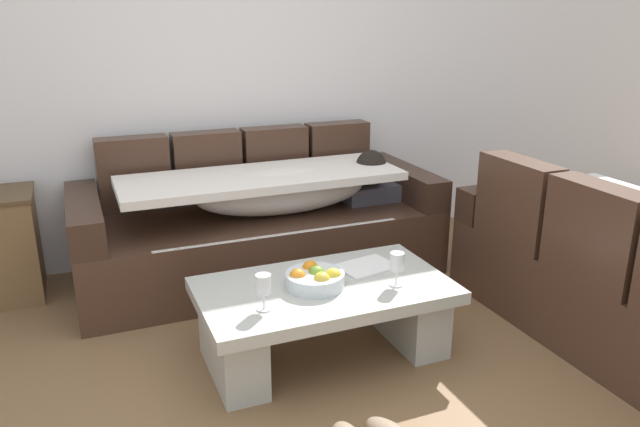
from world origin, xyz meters
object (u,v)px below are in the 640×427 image
object	(u,v)px
wine_glass_near_right	(397,263)
open_magazine	(367,266)
coffee_table	(324,311)
wine_glass_near_left	(263,286)
fruit_bowl	(315,278)
couch_along_wall	(263,224)

from	to	relation	value
wine_glass_near_right	open_magazine	distance (m)	0.27
coffee_table	wine_glass_near_right	distance (m)	0.43
coffee_table	wine_glass_near_left	world-z (taller)	wine_glass_near_left
wine_glass_near_left	open_magazine	world-z (taller)	wine_glass_near_left
wine_glass_near_left	wine_glass_near_right	distance (m)	0.66
wine_glass_near_right	wine_glass_near_left	bearing A→B (deg)	-179.85
wine_glass_near_right	coffee_table	bearing A→B (deg)	156.54
fruit_bowl	open_magazine	xyz separation A→B (m)	(0.33, 0.11, -0.04)
couch_along_wall	coffee_table	world-z (taller)	couch_along_wall
couch_along_wall	wine_glass_near_left	size ratio (longest dim) A/B	13.45
open_magazine	coffee_table	bearing A→B (deg)	-169.03
couch_along_wall	open_magazine	world-z (taller)	couch_along_wall
couch_along_wall	open_magazine	distance (m)	1.02
coffee_table	wine_glass_near_left	distance (m)	0.45
wine_glass_near_left	wine_glass_near_right	world-z (taller)	same
couch_along_wall	wine_glass_near_right	bearing A→B (deg)	-77.37
wine_glass_near_right	couch_along_wall	bearing A→B (deg)	102.63
fruit_bowl	wine_glass_near_right	distance (m)	0.39
coffee_table	fruit_bowl	xyz separation A→B (m)	(-0.05, -0.00, 0.18)
coffee_table	fruit_bowl	world-z (taller)	fruit_bowl
coffee_table	couch_along_wall	bearing A→B (deg)	88.02
couch_along_wall	fruit_bowl	xyz separation A→B (m)	(-0.08, -1.10, 0.09)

